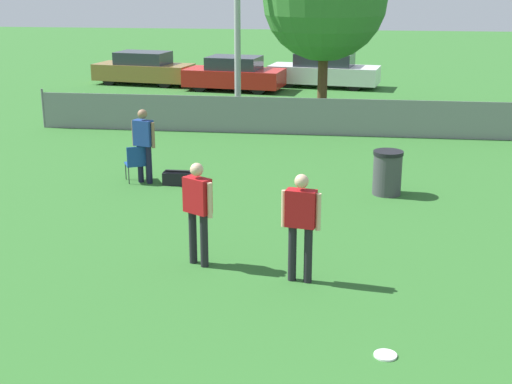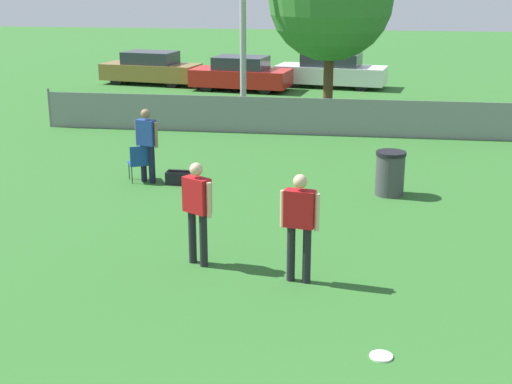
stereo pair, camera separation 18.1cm
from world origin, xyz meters
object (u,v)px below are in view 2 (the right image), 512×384
(player_defender_red, at_px, (197,205))
(folding_chair_sideline, at_px, (139,161))
(gear_bag_sideline, at_px, (181,178))
(parked_car_red, at_px, (241,74))
(parked_car_tan, at_px, (151,68))
(trash_bin, at_px, (390,173))
(spectator_in_blue, at_px, (147,140))
(parked_car_white, at_px, (331,71))
(frisbee_disc, at_px, (381,356))
(player_thrower_red, at_px, (300,219))

(player_defender_red, xyz_separation_m, folding_chair_sideline, (-2.43, 4.62, -0.54))
(gear_bag_sideline, relative_size, parked_car_red, 0.15)
(gear_bag_sideline, distance_m, parked_car_tan, 15.74)
(trash_bin, bearing_deg, folding_chair_sideline, 177.76)
(folding_chair_sideline, bearing_deg, spectator_in_blue, 142.91)
(player_defender_red, bearing_deg, gear_bag_sideline, 138.96)
(gear_bag_sideline, height_order, parked_car_tan, parked_car_tan)
(folding_chair_sideline, xyz_separation_m, parked_car_white, (3.72, 15.09, 0.20))
(player_defender_red, distance_m, spectator_in_blue, 5.09)
(gear_bag_sideline, distance_m, parked_car_red, 13.78)
(frisbee_disc, distance_m, parked_car_tan, 23.99)
(frisbee_disc, bearing_deg, parked_car_tan, 113.16)
(folding_chair_sideline, bearing_deg, parked_car_tan, -101.79)
(parked_car_tan, bearing_deg, folding_chair_sideline, -65.45)
(spectator_in_blue, xyz_separation_m, gear_bag_sideline, (0.77, -0.03, -0.85))
(spectator_in_blue, xyz_separation_m, trash_bin, (5.46, -0.19, -0.51))
(player_thrower_red, distance_m, trash_bin, 5.11)
(player_thrower_red, distance_m, parked_car_white, 20.16)
(frisbee_disc, height_order, gear_bag_sideline, gear_bag_sideline)
(trash_bin, distance_m, parked_car_red, 14.98)
(folding_chair_sideline, xyz_separation_m, trash_bin, (5.67, -0.22, 0.00))
(player_defender_red, relative_size, frisbee_disc, 5.88)
(frisbee_disc, bearing_deg, trash_bin, 87.42)
(folding_chair_sideline, height_order, gear_bag_sideline, folding_chair_sideline)
(spectator_in_blue, distance_m, parked_car_tan, 15.47)
(spectator_in_blue, bearing_deg, player_defender_red, 133.27)
(trash_bin, bearing_deg, player_thrower_red, -107.73)
(player_thrower_red, height_order, parked_car_red, player_thrower_red)
(frisbee_disc, xyz_separation_m, trash_bin, (0.32, 7.00, 0.47))
(spectator_in_blue, distance_m, trash_bin, 5.49)
(player_defender_red, bearing_deg, parked_car_red, 128.65)
(player_defender_red, bearing_deg, parked_car_white, 117.64)
(parked_car_tan, distance_m, parked_car_red, 4.32)
(spectator_in_blue, distance_m, folding_chair_sideline, 0.56)
(folding_chair_sideline, xyz_separation_m, parked_car_red, (0.09, 13.68, 0.18))
(spectator_in_blue, height_order, frisbee_disc, spectator_in_blue)
(frisbee_disc, relative_size, parked_car_tan, 0.07)
(spectator_in_blue, distance_m, parked_car_red, 13.72)
(spectator_in_blue, bearing_deg, player_thrower_red, 145.36)
(parked_car_red, bearing_deg, parked_car_tan, 172.58)
(frisbee_disc, xyz_separation_m, folding_chair_sideline, (-5.36, 7.22, 0.47))
(parked_car_white, bearing_deg, spectator_in_blue, -93.75)
(player_thrower_red, relative_size, trash_bin, 1.80)
(trash_bin, xyz_separation_m, parked_car_tan, (-9.75, 15.05, 0.19))
(frisbee_disc, xyz_separation_m, parked_car_tan, (-9.43, 22.05, 0.66))
(parked_car_red, relative_size, parked_car_white, 0.88)
(gear_bag_sideline, bearing_deg, parked_car_white, 79.78)
(trash_bin, bearing_deg, parked_car_tan, 122.93)
(spectator_in_blue, bearing_deg, folding_chair_sideline, 7.54)
(folding_chair_sideline, bearing_deg, frisbee_disc, 99.42)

